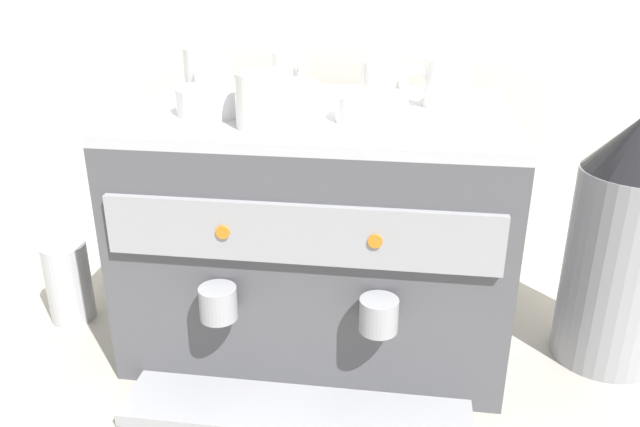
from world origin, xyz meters
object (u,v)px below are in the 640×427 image
object	(u,v)px
ceramic_bowl_2	(371,108)
ceramic_cup_1	(291,71)
espresso_machine	(320,227)
ceramic_cup_4	(265,99)
ceramic_cup_0	(384,81)
ceramic_cup_2	(206,72)
ceramic_bowl_0	(212,101)
ceramic_bowl_1	(289,97)
ceramic_cup_3	(444,82)
coffee_grinder	(623,243)
milk_pitcher	(69,282)

from	to	relation	value
ceramic_bowl_2	ceramic_cup_1	bearing A→B (deg)	128.26
espresso_machine	ceramic_cup_4	bearing A→B (deg)	-120.05
ceramic_cup_0	ceramic_cup_2	distance (m)	0.31
ceramic_bowl_0	ceramic_bowl_1	distance (m)	0.12
espresso_machine	ceramic_cup_1	bearing A→B (deg)	116.73
ceramic_cup_3	coffee_grinder	world-z (taller)	ceramic_cup_3
ceramic_cup_1	ceramic_bowl_2	bearing A→B (deg)	-51.74
ceramic_bowl_2	ceramic_cup_2	bearing A→B (deg)	155.06
ceramic_bowl_0	espresso_machine	bearing A→B (deg)	16.93
ceramic_cup_2	ceramic_bowl_2	size ratio (longest dim) A/B	1.13
ceramic_cup_1	ceramic_bowl_0	xyz separation A→B (m)	(-0.09, -0.20, -0.01)
ceramic_cup_3	ceramic_cup_4	size ratio (longest dim) A/B	0.95
ceramic_cup_0	coffee_grinder	bearing A→B (deg)	-12.54
ceramic_bowl_1	milk_pitcher	xyz separation A→B (m)	(-0.43, -0.02, -0.36)
coffee_grinder	ceramic_bowl_0	bearing A→B (deg)	-177.05
milk_pitcher	ceramic_cup_3	bearing A→B (deg)	7.43
ceramic_cup_0	ceramic_bowl_1	bearing A→B (deg)	-151.12
ceramic_cup_0	ceramic_cup_4	bearing A→B (deg)	-131.48
ceramic_cup_2	ceramic_bowl_0	bearing A→B (deg)	-69.79
ceramic_cup_4	ceramic_bowl_1	xyz separation A→B (m)	(0.02, 0.10, -0.02)
ceramic_cup_0	ceramic_bowl_1	world-z (taller)	ceramic_cup_0
ceramic_cup_0	milk_pitcher	xyz separation A→B (m)	(-0.58, -0.11, -0.37)
coffee_grinder	ceramic_bowl_1	bearing A→B (deg)	179.22
ceramic_cup_0	ceramic_cup_1	distance (m)	0.19
ceramic_cup_4	ceramic_bowl_1	world-z (taller)	ceramic_cup_4
ceramic_cup_1	ceramic_bowl_1	size ratio (longest dim) A/B	0.98
ceramic_bowl_1	coffee_grinder	distance (m)	0.59
ceramic_cup_2	ceramic_cup_1	bearing A→B (deg)	24.87
ceramic_cup_0	ceramic_bowl_2	size ratio (longest dim) A/B	0.90
ceramic_bowl_2	ceramic_cup_3	bearing A→B (deg)	45.57
ceramic_cup_0	ceramic_bowl_1	distance (m)	0.17
ceramic_cup_2	ceramic_bowl_2	bearing A→B (deg)	-24.94
ceramic_bowl_0	ceramic_bowl_1	bearing A→B (deg)	19.89
ceramic_cup_4	milk_pitcher	bearing A→B (deg)	168.90
coffee_grinder	milk_pitcher	xyz separation A→B (m)	(-0.98, -0.02, -0.14)
ceramic_bowl_0	milk_pitcher	world-z (taller)	ceramic_bowl_0
ceramic_cup_4	coffee_grinder	size ratio (longest dim) A/B	0.29
ceramic_cup_1	coffee_grinder	world-z (taller)	ceramic_cup_1
ceramic_cup_4	ceramic_cup_3	bearing A→B (deg)	32.44
espresso_machine	ceramic_bowl_0	world-z (taller)	ceramic_bowl_0
ceramic_cup_4	ceramic_bowl_0	distance (m)	0.12
ceramic_cup_0	ceramic_bowl_1	xyz separation A→B (m)	(-0.15, -0.08, -0.01)
espresso_machine	ceramic_cup_1	distance (m)	0.29
espresso_machine	ceramic_bowl_2	size ratio (longest dim) A/B	5.60
ceramic_cup_4	ceramic_bowl_0	size ratio (longest dim) A/B	1.13
ceramic_bowl_0	milk_pitcher	xyz separation A→B (m)	(-0.31, 0.02, -0.36)
ceramic_bowl_2	coffee_grinder	size ratio (longest dim) A/B	0.25
espresso_machine	ceramic_bowl_2	world-z (taller)	ceramic_bowl_2
ceramic_cup_3	ceramic_bowl_2	world-z (taller)	ceramic_cup_3
ceramic_cup_2	ceramic_cup_4	distance (m)	0.25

